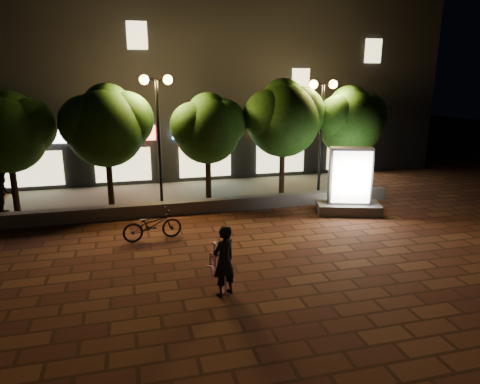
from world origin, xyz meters
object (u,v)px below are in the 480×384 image
object	(u,v)px
tree_far_right	(351,119)
tree_far_left	(8,130)
tree_right	(284,116)
ad_kiosk	(349,187)
street_lamp_left	(157,108)
scooter_pink	(217,266)
rider	(224,261)
tree_left	(107,123)
tree_mid	(208,126)
scooter_parked	(152,225)
street_lamp_right	(322,108)
pedestrian	(4,192)

from	to	relation	value
tree_far_right	tree_far_left	bearing A→B (deg)	-180.00
tree_right	ad_kiosk	world-z (taller)	tree_right
tree_far_right	ad_kiosk	world-z (taller)	tree_far_right
street_lamp_left	scooter_pink	distance (m)	8.23
scooter_pink	rider	distance (m)	0.66
tree_far_left	tree_left	size ratio (longest dim) A/B	0.95
tree_mid	rider	bearing A→B (deg)	-98.18
ad_kiosk	scooter_parked	xyz separation A→B (m)	(-7.60, -0.98, -0.54)
scooter_pink	ad_kiosk	bearing A→B (deg)	34.43
ad_kiosk	street_lamp_right	bearing A→B (deg)	90.12
scooter_pink	rider	bearing A→B (deg)	-86.40
tree_far_left	rider	size ratio (longest dim) A/B	2.60
scooter_pink	tree_right	bearing A→B (deg)	56.89
scooter_parked	tree_far_left	bearing A→B (deg)	42.52
ad_kiosk	scooter_pink	size ratio (longest dim) A/B	1.52
street_lamp_right	scooter_pink	bearing A→B (deg)	-129.88
tree_far_left	tree_right	bearing A→B (deg)	0.00
tree_far_right	ad_kiosk	xyz separation A→B (m)	(-1.55, -3.02, -2.32)
tree_left	tree_right	world-z (taller)	tree_right
ad_kiosk	rider	size ratio (longest dim) A/B	1.49
ad_kiosk	tree_mid	bearing A→B (deg)	148.63
ad_kiosk	street_lamp_left	bearing A→B (deg)	158.51
street_lamp_right	pedestrian	size ratio (longest dim) A/B	2.98
tree_far_left	tree_right	size ratio (longest dim) A/B	0.91
street_lamp_right	scooter_pink	xyz separation A→B (m)	(-6.19, -7.40, -3.37)
street_lamp_left	tree_mid	bearing A→B (deg)	7.31
street_lamp_left	pedestrian	xyz separation A→B (m)	(-5.94, 0.40, -3.11)
ad_kiosk	rider	distance (m)	8.04
tree_far_left	ad_kiosk	world-z (taller)	tree_far_left
tree_mid	street_lamp_right	distance (m)	5.00
tree_mid	tree_right	size ratio (longest dim) A/B	0.89
street_lamp_left	street_lamp_right	size ratio (longest dim) A/B	1.04
tree_left	tree_mid	bearing A→B (deg)	-0.00
tree_far_left	street_lamp_left	world-z (taller)	street_lamp_left
tree_far_right	scooter_pink	size ratio (longest dim) A/B	2.72
tree_far_right	street_lamp_left	distance (m)	8.58
street_lamp_left	scooter_pink	bearing A→B (deg)	-83.74
tree_right	ad_kiosk	size ratio (longest dim) A/B	1.91
street_lamp_left	ad_kiosk	world-z (taller)	street_lamp_left
tree_mid	tree_right	distance (m)	3.32
ad_kiosk	tree_right	bearing A→B (deg)	118.63
tree_right	tree_far_right	world-z (taller)	tree_right
tree_far_left	tree_far_right	distance (m)	14.00
street_lamp_right	rider	world-z (taller)	street_lamp_right
tree_left	tree_mid	world-z (taller)	tree_left
scooter_parked	tree_left	bearing A→B (deg)	10.63
tree_far_left	rider	bearing A→B (deg)	-52.43
tree_far_right	scooter_parked	distance (m)	10.39
tree_left	scooter_parked	size ratio (longest dim) A/B	2.54
street_lamp_left	rider	xyz separation A→B (m)	(0.87, -7.95, -3.14)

